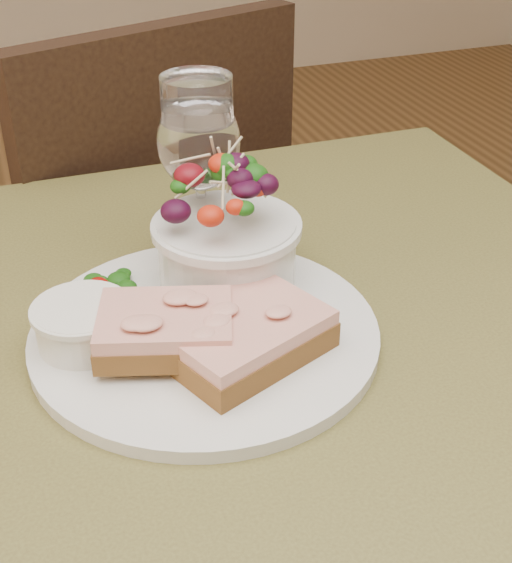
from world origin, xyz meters
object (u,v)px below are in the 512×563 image
object	(u,v)px
chair_far	(129,349)
sandwich_front	(244,334)
sandwich_back	(166,329)
salad_bowl	(226,224)
wine_glass	(199,148)
dinner_plate	(205,333)
ramekin	(83,323)
cafe_table	(249,439)

from	to	relation	value
chair_far	sandwich_front	bearing A→B (deg)	71.40
sandwich_back	salad_bowl	xyz separation A→B (m)	(0.08, 0.09, 0.04)
wine_glass	dinner_plate	bearing A→B (deg)	-105.69
sandwich_front	wine_glass	bearing A→B (deg)	62.57
ramekin	chair_far	bearing A→B (deg)	78.75
cafe_table	ramekin	size ratio (longest dim) A/B	10.58
ramekin	salad_bowl	world-z (taller)	salad_bowl
chair_far	ramekin	xyz separation A→B (m)	(-0.12, -0.60, 0.49)
cafe_table	sandwich_front	distance (m)	0.13
ramekin	wine_glass	xyz separation A→B (m)	(0.13, 0.11, 0.09)
cafe_table	sandwich_back	xyz separation A→B (m)	(-0.07, 0.00, 0.14)
chair_far	wine_glass	bearing A→B (deg)	72.89
chair_far	sandwich_back	xyz separation A→B (m)	(-0.06, -0.64, 0.49)
ramekin	salad_bowl	distance (m)	0.16
cafe_table	ramekin	world-z (taller)	ramekin
wine_glass	cafe_table	bearing A→B (deg)	-91.31
wine_glass	salad_bowl	bearing A→B (deg)	-81.87
cafe_table	sandwich_back	world-z (taller)	sandwich_back
sandwich_front	dinner_plate	bearing A→B (deg)	93.17
cafe_table	dinner_plate	bearing A→B (deg)	138.87
chair_far	dinner_plate	bearing A→B (deg)	69.49
sandwich_front	salad_bowl	world-z (taller)	salad_bowl
cafe_table	ramekin	xyz separation A→B (m)	(-0.13, 0.04, 0.13)
cafe_table	dinner_plate	world-z (taller)	dinner_plate
sandwich_back	cafe_table	bearing A→B (deg)	13.87
dinner_plate	ramekin	world-z (taller)	ramekin
dinner_plate	wine_glass	distance (m)	0.17
ramekin	sandwich_back	bearing A→B (deg)	-30.12
sandwich_back	wine_glass	xyz separation A→B (m)	(0.07, 0.14, 0.09)
sandwich_back	salad_bowl	size ratio (longest dim) A/B	0.99
cafe_table	sandwich_back	distance (m)	0.15
wine_glass	chair_far	bearing A→B (deg)	91.40
sandwich_back	salad_bowl	distance (m)	0.12
sandwich_front	salad_bowl	distance (m)	0.12
chair_far	dinner_plate	distance (m)	0.77
cafe_table	chair_far	xyz separation A→B (m)	(-0.01, 0.64, -0.36)
sandwich_back	wine_glass	size ratio (longest dim) A/B	0.72
dinner_plate	wine_glass	size ratio (longest dim) A/B	1.69
cafe_table	salad_bowl	bearing A→B (deg)	83.15
cafe_table	salad_bowl	world-z (taller)	salad_bowl
dinner_plate	cafe_table	bearing A→B (deg)	-41.13
chair_far	sandwich_back	world-z (taller)	chair_far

